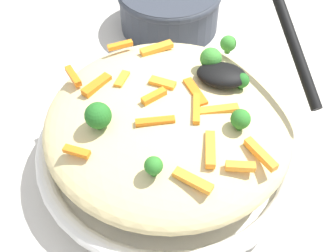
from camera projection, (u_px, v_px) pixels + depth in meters
The scene contains 27 objects.
ground_plane at pixel (168, 158), 0.50m from camera, with size 2.40×2.40×0.00m, color beige.
serving_bowl at pixel (168, 147), 0.48m from camera, with size 0.32×0.32×0.04m.
pasta_mound at pixel (168, 122), 0.45m from camera, with size 0.28×0.28×0.07m, color #DBC689.
carrot_piece_0 at pixel (155, 121), 0.40m from camera, with size 0.04×0.01×0.01m, color orange.
carrot_piece_1 at pixel (163, 84), 0.44m from camera, with size 0.03×0.01×0.01m, color orange.
carrot_piece_2 at pixel (77, 151), 0.38m from camera, with size 0.03×0.01×0.01m, color orange.
carrot_piece_3 at pixel (193, 181), 0.36m from camera, with size 0.04×0.01×0.01m, color orange.
carrot_piece_4 at pixel (153, 98), 0.42m from camera, with size 0.03×0.01×0.01m, color orange.
carrot_piece_5 at pixel (219, 107), 0.42m from camera, with size 0.04×0.01×0.01m, color orange.
carrot_piece_6 at pixel (157, 48), 0.49m from camera, with size 0.04×0.01×0.01m, color orange.
carrot_piece_7 at pixel (196, 109), 0.41m from camera, with size 0.04×0.01×0.01m, color orange.
carrot_piece_8 at pixel (120, 45), 0.49m from camera, with size 0.03×0.01×0.01m, color orange.
carrot_piece_9 at pixel (73, 76), 0.45m from camera, with size 0.03×0.01×0.01m, color orange.
carrot_piece_10 at pixel (97, 85), 0.44m from camera, with size 0.04×0.01×0.01m, color orange.
carrot_piece_11 at pixel (261, 154), 0.38m from camera, with size 0.04×0.01×0.01m, color orange.
carrot_piece_12 at pixel (195, 92), 0.43m from camera, with size 0.04×0.01×0.01m, color orange.
carrot_piece_13 at pixel (210, 149), 0.38m from camera, with size 0.04×0.01×0.01m, color orange.
carrot_piece_14 at pixel (122, 80), 0.45m from camera, with size 0.03×0.01×0.01m, color orange.
carrot_piece_15 at pixel (240, 166), 0.37m from camera, with size 0.03×0.01×0.01m, color orange.
broccoli_floret_0 at pixel (241, 119), 0.39m from camera, with size 0.02×0.02×0.03m.
broccoli_floret_1 at pixel (211, 59), 0.45m from camera, with size 0.03×0.03×0.03m.
broccoli_floret_2 at pixel (98, 116), 0.39m from camera, with size 0.03×0.03×0.03m.
broccoli_floret_3 at pixel (242, 81), 0.44m from camera, with size 0.02×0.02×0.02m.
broccoli_floret_4 at pixel (228, 44), 0.48m from camera, with size 0.02×0.02×0.02m.
broccoli_floret_5 at pixel (154, 166), 0.36m from camera, with size 0.02×0.02×0.02m.
serving_spoon at pixel (247, 61), 0.43m from camera, with size 0.14×0.15×0.09m.
companion_bowl at pixel (169, 5), 0.66m from camera, with size 0.17×0.17×0.07m.
Camera 1 is at (0.06, -0.29, 0.41)m, focal length 41.91 mm.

